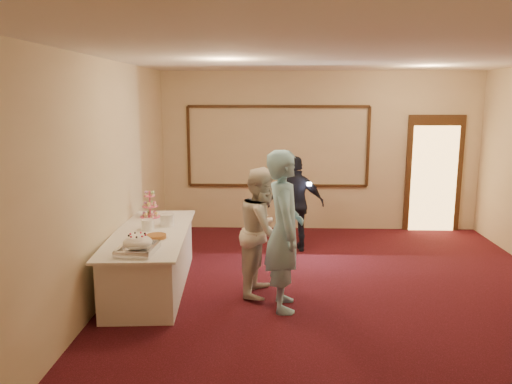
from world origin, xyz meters
TOP-DOWN VIEW (x-y plane):
  - floor at (0.00, 0.00)m, footprint 7.00×7.00m
  - room_walls at (0.00, 0.00)m, footprint 6.04×7.04m
  - wall_molding at (-0.80, 3.47)m, footprint 3.45×0.04m
  - doorway at (2.15, 3.45)m, footprint 1.05×0.07m
  - buffet_table at (-2.52, 0.37)m, footprint 1.14×2.55m
  - pavlova_tray at (-2.45, -0.51)m, footprint 0.43×0.60m
  - cupcake_stand at (-2.71, 1.19)m, footprint 0.30×0.30m
  - plate_stack_a at (-2.57, 0.46)m, footprint 0.17×0.17m
  - plate_stack_b at (-2.35, 0.68)m, footprint 0.20×0.20m
  - tart at (-2.36, 0.03)m, footprint 0.29×0.29m
  - man at (-0.76, -0.23)m, footprint 0.51×0.74m
  - woman at (-1.02, 0.24)m, footprint 0.75×0.90m
  - guest at (-0.51, 2.08)m, footprint 0.93×0.41m
  - camera_flash at (-0.31, 1.86)m, footprint 0.08×0.05m

SIDE VIEW (x-z plane):
  - floor at x=0.00m, z-range 0.00..0.00m
  - buffet_table at x=-2.52m, z-range 0.00..0.77m
  - guest at x=-0.51m, z-range 0.00..1.58m
  - tart at x=-2.36m, z-range 0.77..0.83m
  - woman at x=-1.02m, z-range 0.00..1.66m
  - plate_stack_a at x=-2.57m, z-range 0.77..0.91m
  - plate_stack_b at x=-2.35m, z-range 0.77..0.94m
  - pavlova_tray at x=-2.45m, z-range 0.76..0.96m
  - cupcake_stand at x=-2.71m, z-range 0.71..1.14m
  - man at x=-0.76m, z-range 0.00..1.93m
  - doorway at x=2.15m, z-range -0.02..2.18m
  - camera_flash at x=-0.31m, z-range 1.14..1.19m
  - wall_molding at x=-0.80m, z-range 0.83..2.38m
  - room_walls at x=0.00m, z-range 0.52..3.54m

